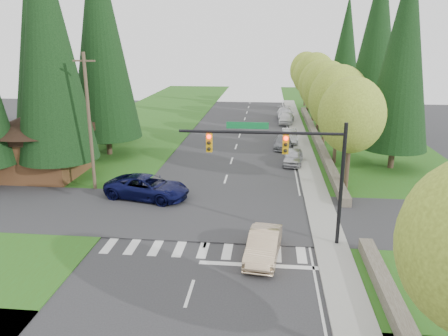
% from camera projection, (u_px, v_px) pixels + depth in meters
% --- Properties ---
extents(ground, '(120.00, 120.00, 0.00)m').
position_uv_depth(ground, '(193.00, 281.00, 20.36)').
color(ground, '#28282B').
rests_on(ground, ground).
extents(grass_east, '(14.00, 110.00, 0.06)m').
position_uv_depth(grass_east, '(378.00, 168.00, 38.16)').
color(grass_east, '#2D5416').
rests_on(grass_east, ground).
extents(grass_west, '(14.00, 110.00, 0.06)m').
position_uv_depth(grass_west, '(92.00, 160.00, 40.69)').
color(grass_west, '#2D5416').
rests_on(grass_west, ground).
extents(cross_street, '(120.00, 8.00, 0.10)m').
position_uv_depth(cross_street, '(214.00, 215.00, 27.99)').
color(cross_street, '#28282B').
rests_on(cross_street, ground).
extents(sidewalk_east, '(1.80, 80.00, 0.13)m').
position_uv_depth(sidewalk_east, '(306.00, 159.00, 40.65)').
color(sidewalk_east, gray).
rests_on(sidewalk_east, ground).
extents(curb_east, '(0.20, 80.00, 0.13)m').
position_uv_depth(curb_east, '(297.00, 159.00, 40.73)').
color(curb_east, gray).
rests_on(curb_east, ground).
extents(stone_wall_south, '(0.70, 14.00, 0.70)m').
position_uv_depth(stone_wall_south, '(403.00, 327.00, 16.57)').
color(stone_wall_south, '#4C4438').
rests_on(stone_wall_south, ground).
extents(stone_wall_north, '(0.70, 40.00, 0.70)m').
position_uv_depth(stone_wall_north, '(316.00, 138.00, 48.03)').
color(stone_wall_north, '#4C4438').
rests_on(stone_wall_north, ground).
extents(traffic_signal, '(8.70, 0.37, 6.80)m').
position_uv_depth(traffic_signal, '(288.00, 156.00, 22.80)').
color(traffic_signal, black).
rests_on(traffic_signal, ground).
extents(brown_building, '(8.40, 8.40, 5.40)m').
position_uv_depth(brown_building, '(41.00, 138.00, 35.23)').
color(brown_building, '#4C2D19').
rests_on(brown_building, ground).
extents(utility_pole, '(1.60, 0.24, 10.00)m').
position_uv_depth(utility_pole, '(89.00, 122.00, 31.26)').
color(utility_pole, '#473828').
rests_on(utility_pole, ground).
extents(decid_tree_0, '(4.80, 4.80, 8.37)m').
position_uv_depth(decid_tree_0, '(352.00, 115.00, 31.22)').
color(decid_tree_0, '#38281C').
rests_on(decid_tree_0, ground).
extents(decid_tree_1, '(5.20, 5.20, 8.80)m').
position_uv_depth(decid_tree_1, '(339.00, 99.00, 37.82)').
color(decid_tree_1, '#38281C').
rests_on(decid_tree_1, ground).
extents(decid_tree_2, '(5.00, 5.00, 8.82)m').
position_uv_depth(decid_tree_2, '(326.00, 89.00, 44.48)').
color(decid_tree_2, '#38281C').
rests_on(decid_tree_2, ground).
extents(decid_tree_3, '(5.00, 5.00, 8.55)m').
position_uv_depth(decid_tree_3, '(320.00, 85.00, 51.22)').
color(decid_tree_3, '#38281C').
rests_on(decid_tree_3, ground).
extents(decid_tree_4, '(5.40, 5.40, 9.18)m').
position_uv_depth(decid_tree_4, '(315.00, 76.00, 57.77)').
color(decid_tree_4, '#38281C').
rests_on(decid_tree_4, ground).
extents(decid_tree_5, '(4.80, 4.80, 8.30)m').
position_uv_depth(decid_tree_5, '(309.00, 76.00, 64.61)').
color(decid_tree_5, '#38281C').
rests_on(decid_tree_5, ground).
extents(decid_tree_6, '(5.20, 5.20, 8.86)m').
position_uv_depth(decid_tree_6, '(306.00, 70.00, 71.18)').
color(decid_tree_6, '#38281C').
rests_on(decid_tree_6, ground).
extents(conifer_w_a, '(6.12, 6.12, 19.80)m').
position_uv_depth(conifer_w_a, '(47.00, 40.00, 31.89)').
color(conifer_w_a, '#38281C').
rests_on(conifer_w_a, ground).
extents(conifer_w_b, '(5.44, 5.44, 17.80)m').
position_uv_depth(conifer_w_b, '(38.00, 52.00, 36.29)').
color(conifer_w_b, '#38281C').
rests_on(conifer_w_b, ground).
extents(conifer_w_c, '(6.46, 6.46, 20.80)m').
position_uv_depth(conifer_w_c, '(101.00, 34.00, 39.28)').
color(conifer_w_c, '#38281C').
rests_on(conifer_w_c, ground).
extents(conifer_w_e, '(5.78, 5.78, 18.80)m').
position_uv_depth(conifer_w_e, '(104.00, 44.00, 45.48)').
color(conifer_w_e, '#38281C').
rests_on(conifer_w_e, ground).
extents(conifer_e_a, '(5.44, 5.44, 17.80)m').
position_uv_depth(conifer_e_a, '(403.00, 52.00, 35.27)').
color(conifer_e_a, '#38281C').
rests_on(conifer_e_a, ground).
extents(conifer_e_b, '(6.12, 6.12, 19.80)m').
position_uv_depth(conifer_e_b, '(377.00, 39.00, 48.23)').
color(conifer_e_b, '#38281C').
rests_on(conifer_e_b, ground).
extents(conifer_e_c, '(5.10, 5.10, 16.80)m').
position_uv_depth(conifer_e_c, '(346.00, 50.00, 62.11)').
color(conifer_e_c, '#38281C').
rests_on(conifer_e_c, ground).
extents(sedan_champagne, '(2.02, 4.51, 1.44)m').
position_uv_depth(sedan_champagne, '(264.00, 245.00, 22.33)').
color(sedan_champagne, tan).
rests_on(sedan_champagne, ground).
extents(suv_navy, '(6.40, 4.01, 1.65)m').
position_uv_depth(suv_navy, '(147.00, 187.00, 30.69)').
color(suv_navy, '#0B0D37').
rests_on(suv_navy, ground).
extents(parked_car_a, '(2.09, 4.20, 1.37)m').
position_uv_depth(parked_car_a, '(293.00, 157.00, 39.10)').
color(parked_car_a, '#B5B5BA').
rests_on(parked_car_a, ground).
extents(parked_car_b, '(2.01, 4.37, 1.24)m').
position_uv_depth(parked_car_b, '(283.00, 142.00, 44.93)').
color(parked_car_b, slate).
rests_on(parked_car_b, ground).
extents(parked_car_c, '(1.70, 4.46, 1.45)m').
position_uv_depth(parked_car_c, '(289.00, 136.00, 47.26)').
color(parked_car_c, '#A5A5A9').
rests_on(parked_car_c, ground).
extents(parked_car_d, '(2.07, 4.53, 1.50)m').
position_uv_depth(parked_car_d, '(286.00, 118.00, 57.70)').
color(parked_car_d, white).
rests_on(parked_car_d, ground).
extents(parked_car_e, '(2.38, 5.53, 1.59)m').
position_uv_depth(parked_car_e, '(285.00, 114.00, 60.59)').
color(parked_car_e, silver).
rests_on(parked_car_e, ground).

